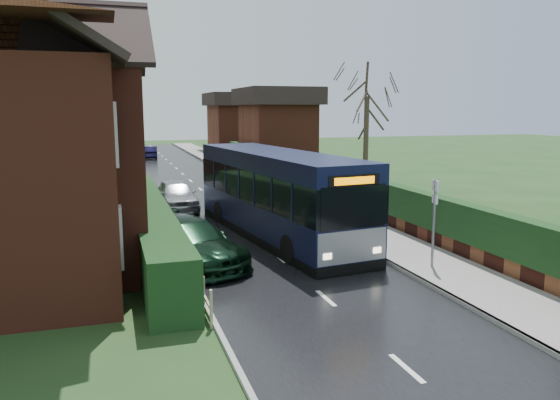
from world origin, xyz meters
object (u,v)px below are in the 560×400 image
object	(u,v)px
bus	(277,195)
car_green	(189,242)
bus_stop_sign	(434,211)
car_silver	(176,195)

from	to	relation	value
bus	car_green	size ratio (longest dim) A/B	2.20
bus	bus_stop_sign	world-z (taller)	bus
bus	car_silver	world-z (taller)	bus
car_green	bus_stop_sign	xyz separation A→B (m)	(6.90, -2.80, 1.12)
bus	bus_stop_sign	distance (m)	6.36
car_silver	bus_stop_sign	size ratio (longest dim) A/B	1.53
bus_stop_sign	car_silver	bearing A→B (deg)	130.23
bus	car_green	distance (m)	4.66
bus	bus_stop_sign	size ratio (longest dim) A/B	3.91
car_silver	car_green	xyz separation A→B (m)	(-0.75, -9.56, -0.01)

